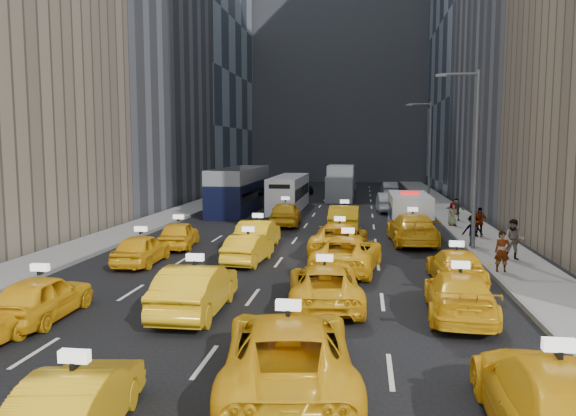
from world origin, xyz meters
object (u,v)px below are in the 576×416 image
object	(u,v)px
nypd_van	(409,214)
double_decker	(240,190)
taxi_3	(556,402)
pedestrian_0	(502,252)
taxi_1	(77,404)
city_bus	(289,193)
taxi_2	(288,352)
box_truck	(340,183)

from	to	relation	value
nypd_van	double_decker	size ratio (longest dim) A/B	0.50
taxi_3	pedestrian_0	size ratio (longest dim) A/B	3.34
taxi_1	city_bus	distance (m)	37.30
taxi_3	taxi_2	bearing A→B (deg)	-17.10
taxi_3	city_bus	bearing A→B (deg)	-73.45
box_truck	taxi_1	bearing A→B (deg)	-101.01
taxi_3	double_decker	size ratio (longest dim) A/B	0.47
nypd_van	box_truck	bearing A→B (deg)	101.98
taxi_1	pedestrian_0	distance (m)	18.07
nypd_van	city_bus	bearing A→B (deg)	125.45
taxi_3	city_bus	distance (m)	37.59
double_decker	pedestrian_0	xyz separation A→B (m)	(15.61, -20.76, -0.74)
taxi_1	taxi_3	bearing A→B (deg)	179.17
taxi_2	double_decker	bearing A→B (deg)	-83.51
taxi_3	pedestrian_0	world-z (taller)	pedestrian_0
taxi_1	double_decker	size ratio (longest dim) A/B	0.34
pedestrian_0	taxi_3	bearing A→B (deg)	-99.05
nypd_van	taxi_2	bearing A→B (deg)	-102.51
taxi_1	taxi_2	xyz separation A→B (m)	(3.49, 2.64, 0.16)
taxi_3	double_decker	xyz separation A→B (m)	(-13.37, 34.36, 0.92)
taxi_2	city_bus	size ratio (longest dim) A/B	0.54
nypd_van	pedestrian_0	distance (m)	11.32
double_decker	taxi_2	bearing A→B (deg)	-75.72
nypd_van	city_bus	size ratio (longest dim) A/B	0.55
city_bus	box_truck	bearing A→B (deg)	61.82
nypd_van	city_bus	distance (m)	14.81
nypd_van	box_truck	size ratio (longest dim) A/B	0.79
taxi_2	box_truck	bearing A→B (deg)	-96.97
double_decker	box_truck	size ratio (longest dim) A/B	1.57
nypd_van	double_decker	bearing A→B (deg)	140.58
taxi_2	taxi_3	distance (m)	5.26
city_bus	box_truck	world-z (taller)	box_truck
box_truck	pedestrian_0	bearing A→B (deg)	-83.45
city_bus	taxi_1	bearing A→B (deg)	-92.54
box_truck	taxi_3	bearing A→B (deg)	-90.38
nypd_van	city_bus	xyz separation A→B (m)	(-8.96, 11.79, 0.22)
city_bus	pedestrian_0	size ratio (longest dim) A/B	6.54
taxi_2	city_bus	distance (m)	34.95
nypd_van	taxi_3	bearing A→B (deg)	-90.27
nypd_van	pedestrian_0	world-z (taller)	nypd_van
taxi_2	pedestrian_0	xyz separation A→B (m)	(7.22, 11.91, 0.16)
pedestrian_0	double_decker	bearing A→B (deg)	127.26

